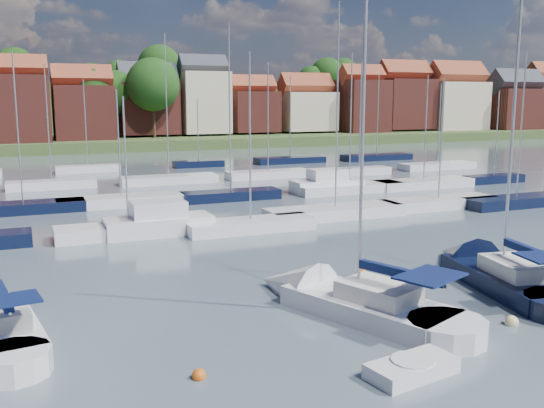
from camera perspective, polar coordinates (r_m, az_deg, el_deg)
name	(u,v)px	position (r m, az deg, el deg)	size (l,w,h in m)	color
ground	(170,189)	(61.14, -9.61, 1.42)	(260.00, 260.00, 0.00)	#404D57
sailboat_left	(0,327)	(25.50, -24.25, -10.55)	(3.68, 9.29, 12.42)	silver
sailboat_centre	(342,301)	(26.39, 6.64, -9.05)	(7.07, 11.63, 15.42)	silver
sailboat_navy	(492,273)	(32.08, 19.96, -6.15)	(5.18, 12.17, 16.34)	black
tender	(412,368)	(20.87, 13.02, -14.84)	(3.26, 1.93, 0.66)	silver
buoy_c	(199,378)	(20.44, -6.89, -15.99)	(0.47, 0.47, 0.47)	#D85914
buoy_d	(511,325)	(26.41, 21.61, -10.51)	(0.55, 0.55, 0.55)	beige
buoy_e	(361,274)	(31.59, 8.40, -6.55)	(0.50, 0.50, 0.50)	#D85914
buoy_g	(397,285)	(30.19, 11.72, -7.44)	(0.54, 0.54, 0.54)	#D85914
marina_field	(201,190)	(56.88, -6.66, 1.31)	(79.62, 41.41, 15.93)	silver
far_shore_town	(90,116)	(152.52, -16.75, 7.92)	(212.46, 90.00, 22.27)	#405229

